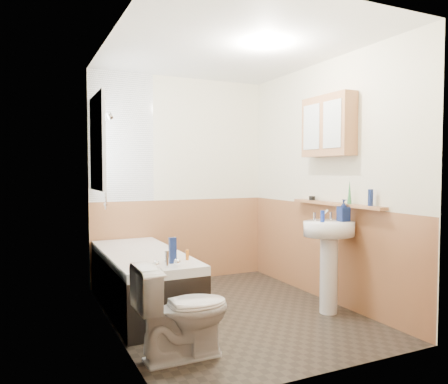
{
  "coord_description": "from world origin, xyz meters",
  "views": [
    {
      "loc": [
        -1.82,
        -3.7,
        1.36
      ],
      "look_at": [
        0.0,
        0.15,
        1.15
      ],
      "focal_mm": 35.0,
      "sensor_mm": 36.0,
      "label": 1
    }
  ],
  "objects_px": {
    "sink": "(329,248)",
    "pine_shelf": "(335,204)",
    "toilet": "(183,311)",
    "medicine_cabinet": "(328,126)",
    "bathtub": "(142,279)"
  },
  "relations": [
    {
      "from": "bathtub",
      "to": "medicine_cabinet",
      "type": "bearing_deg",
      "value": -20.35
    },
    {
      "from": "toilet",
      "to": "sink",
      "type": "bearing_deg",
      "value": -78.21
    },
    {
      "from": "toilet",
      "to": "medicine_cabinet",
      "type": "bearing_deg",
      "value": -71.82
    },
    {
      "from": "bathtub",
      "to": "pine_shelf",
      "type": "height_order",
      "value": "pine_shelf"
    },
    {
      "from": "pine_shelf",
      "to": "bathtub",
      "type": "bearing_deg",
      "value": 157.33
    },
    {
      "from": "sink",
      "to": "medicine_cabinet",
      "type": "relative_size",
      "value": 1.47
    },
    {
      "from": "bathtub",
      "to": "pine_shelf",
      "type": "relative_size",
      "value": 1.37
    },
    {
      "from": "toilet",
      "to": "pine_shelf",
      "type": "relative_size",
      "value": 0.54
    },
    {
      "from": "toilet",
      "to": "medicine_cabinet",
      "type": "xyz_separation_m",
      "value": [
        1.77,
        0.6,
        1.46
      ]
    },
    {
      "from": "pine_shelf",
      "to": "medicine_cabinet",
      "type": "bearing_deg",
      "value": 106.61
    },
    {
      "from": "sink",
      "to": "pine_shelf",
      "type": "distance_m",
      "value": 0.47
    },
    {
      "from": "bathtub",
      "to": "pine_shelf",
      "type": "bearing_deg",
      "value": -22.67
    },
    {
      "from": "bathtub",
      "to": "toilet",
      "type": "xyz_separation_m",
      "value": [
        -0.03,
        -1.25,
        0.05
      ]
    },
    {
      "from": "pine_shelf",
      "to": "medicine_cabinet",
      "type": "relative_size",
      "value": 1.91
    },
    {
      "from": "medicine_cabinet",
      "to": "pine_shelf",
      "type": "bearing_deg",
      "value": -73.39
    }
  ]
}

